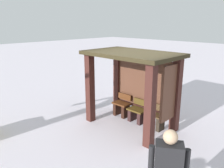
% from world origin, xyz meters
% --- Properties ---
extents(ground_plane, '(60.00, 60.00, 0.00)m').
position_xyz_m(ground_plane, '(0.00, 0.00, 0.00)').
color(ground_plane, silver).
extents(bus_shelter, '(2.72, 1.70, 2.27)m').
position_xyz_m(bus_shelter, '(0.08, 0.15, 1.57)').
color(bus_shelter, '#3F1E19').
rests_on(bus_shelter, ground).
extents(bench_left_inside, '(0.58, 0.36, 0.75)m').
position_xyz_m(bench_left_inside, '(-0.68, 0.35, 0.30)').
color(bench_left_inside, '#542C14').
rests_on(bench_left_inside, ground).
extents(bench_center_inside, '(0.58, 0.41, 0.71)m').
position_xyz_m(bench_center_inside, '(0.00, 0.35, 0.28)').
color(bench_center_inside, '#4E3A16').
rests_on(bench_center_inside, ground).
extents(bench_right_inside, '(0.58, 0.34, 0.73)m').
position_xyz_m(bench_right_inside, '(0.68, 0.35, 0.29)').
color(bench_right_inside, '#4C351E').
rests_on(bench_right_inside, ground).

